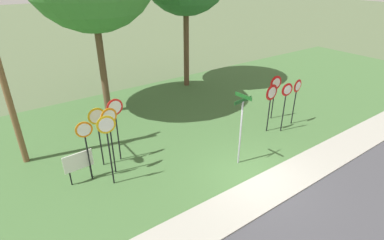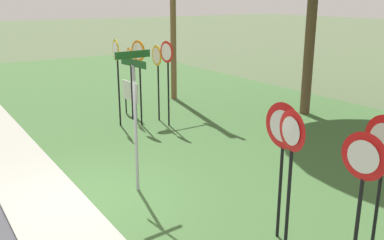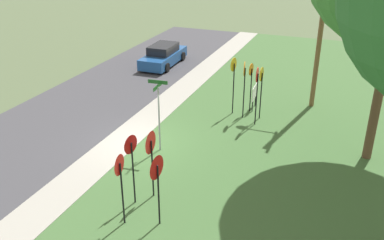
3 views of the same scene
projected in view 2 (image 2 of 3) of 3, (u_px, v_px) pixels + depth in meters
name	position (u px, v px, depth m)	size (l,w,h in m)	color
ground_plane	(88.00, 201.00, 9.06)	(160.00, 160.00, 0.00)	#4C5B3D
sidewalk_strip	(50.00, 209.00, 8.62)	(44.00, 1.60, 0.06)	#99968C
grass_median	(289.00, 147.00, 12.23)	(44.00, 12.00, 0.04)	#3D6033
stop_sign_near_left	(157.00, 67.00, 14.36)	(0.68, 0.10, 2.60)	black
stop_sign_near_right	(117.00, 64.00, 13.67)	(0.67, 0.12, 2.86)	black
stop_sign_far_left	(130.00, 69.00, 14.60)	(0.62, 0.11, 2.50)	black
stop_sign_far_center	(167.00, 65.00, 13.70)	(0.69, 0.11, 2.81)	black
stop_sign_far_right	(139.00, 65.00, 13.74)	(0.67, 0.15, 2.82)	black
yield_sign_near_left	(361.00, 178.00, 5.67)	(0.67, 0.12, 2.45)	black
yield_sign_near_right	(383.00, 154.00, 6.52)	(0.77, 0.12, 2.43)	black
yield_sign_far_left	(282.00, 139.00, 7.11)	(0.80, 0.10, 2.48)	black
yield_sign_far_right	(290.00, 152.00, 6.42)	(0.64, 0.15, 2.54)	black
street_name_post	(135.00, 111.00, 8.98)	(0.96, 0.81, 3.08)	#9EA0A8
notice_board	(130.00, 93.00, 15.24)	(1.10, 0.09, 1.25)	black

